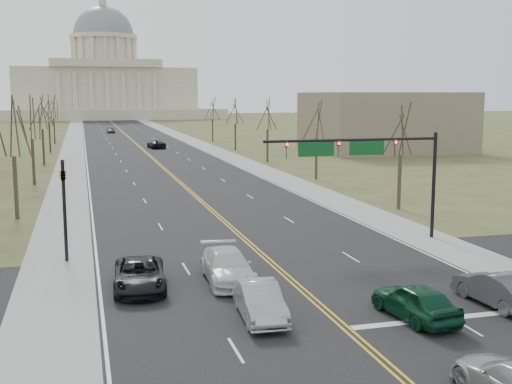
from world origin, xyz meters
TOP-DOWN VIEW (x-y plane):
  - ground at (0.00, 0.00)m, footprint 600.00×600.00m
  - road at (0.00, 110.00)m, footprint 20.00×380.00m
  - cross_road at (0.00, 6.00)m, footprint 120.00×14.00m
  - sidewalk_left at (-12.00, 110.00)m, footprint 4.00×380.00m
  - sidewalk_right at (12.00, 110.00)m, footprint 4.00×380.00m
  - center_line at (0.00, 110.00)m, footprint 0.42×380.00m
  - edge_line_left at (-9.80, 110.00)m, footprint 0.15×380.00m
  - edge_line_right at (9.80, 110.00)m, footprint 0.15×380.00m
  - stop_bar at (5.00, -1.00)m, footprint 9.50×0.50m
  - capitol at (0.00, 249.91)m, footprint 90.00×60.00m
  - signal_mast at (7.45, 13.50)m, footprint 12.12×0.44m
  - signal_left at (-11.50, 13.50)m, footprint 0.32×0.36m
  - tree_r_0 at (15.50, 24.00)m, footprint 3.74×3.74m
  - tree_l_0 at (-15.50, 28.00)m, footprint 3.96×3.96m
  - tree_r_1 at (15.50, 44.00)m, footprint 3.74×3.74m
  - tree_l_1 at (-15.50, 48.00)m, footprint 3.96×3.96m
  - tree_r_2 at (15.50, 64.00)m, footprint 3.74×3.74m
  - tree_l_2 at (-15.50, 68.00)m, footprint 3.96×3.96m
  - tree_r_3 at (15.50, 84.00)m, footprint 3.74×3.74m
  - tree_l_3 at (-15.50, 88.00)m, footprint 3.96×3.96m
  - tree_r_4 at (15.50, 104.00)m, footprint 3.74×3.74m
  - tree_l_4 at (-15.50, 108.00)m, footprint 3.96×3.96m
  - bldg_right_mass at (40.00, 76.00)m, footprint 25.00×20.00m
  - car_nb_inner_lead at (3.35, -0.69)m, footprint 2.48×4.93m
  - car_nb_outer_lead at (7.95, -0.00)m, footprint 2.01×4.93m
  - car_sb_inner_lead at (-3.17, 1.15)m, footprint 1.97×4.88m
  - car_sb_outer_lead at (-7.85, 6.80)m, footprint 2.89×5.61m
  - car_sb_inner_second at (-3.30, 6.95)m, footprint 2.53×5.79m
  - car_far_nb at (2.62, 91.71)m, footprint 3.10×5.69m
  - car_far_sb at (-3.19, 141.05)m, footprint 1.89×4.66m

SIDE VIEW (x-z plane):
  - ground at x=0.00m, z-range 0.00..0.00m
  - road at x=0.00m, z-range 0.00..0.01m
  - cross_road at x=0.00m, z-range 0.00..0.01m
  - sidewalk_left at x=-12.00m, z-range 0.00..0.03m
  - sidewalk_right at x=12.00m, z-range 0.00..0.03m
  - center_line at x=0.00m, z-range 0.01..0.02m
  - edge_line_left at x=-9.80m, z-range 0.01..0.02m
  - edge_line_right at x=9.80m, z-range 0.01..0.02m
  - stop_bar at x=5.00m, z-range 0.01..0.02m
  - car_sb_outer_lead at x=-7.85m, z-range 0.01..1.52m
  - car_far_nb at x=2.62m, z-range 0.01..1.53m
  - car_sb_inner_lead at x=-3.17m, z-range 0.01..1.59m
  - car_far_sb at x=-3.19m, z-range 0.01..1.60m
  - car_nb_outer_lead at x=7.95m, z-range 0.01..1.60m
  - car_nb_inner_lead at x=3.35m, z-range 0.01..1.62m
  - car_sb_inner_second at x=-3.30m, z-range 0.01..1.67m
  - signal_left at x=-11.50m, z-range 0.71..6.71m
  - bldg_right_mass at x=40.00m, z-range 0.00..10.00m
  - signal_mast at x=7.45m, z-range 2.16..9.36m
  - tree_r_0 at x=15.50m, z-range 2.30..10.80m
  - tree_r_1 at x=15.50m, z-range 2.30..10.80m
  - tree_r_2 at x=15.50m, z-range 2.30..10.80m
  - tree_r_3 at x=15.50m, z-range 2.30..10.80m
  - tree_r_4 at x=15.50m, z-range 2.30..10.80m
  - tree_l_0 at x=-15.50m, z-range 2.44..11.44m
  - tree_l_1 at x=-15.50m, z-range 2.44..11.44m
  - tree_l_2 at x=-15.50m, z-range 2.44..11.44m
  - tree_l_3 at x=-15.50m, z-range 2.44..11.44m
  - tree_l_4 at x=-15.50m, z-range 2.44..11.44m
  - capitol at x=0.00m, z-range -10.80..39.20m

